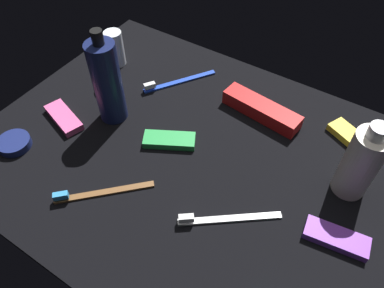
{
  "coord_description": "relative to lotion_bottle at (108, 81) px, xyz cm",
  "views": [
    {
      "loc": [
        -24.99,
        38.86,
        56.71
      ],
      "look_at": [
        0.0,
        0.0,
        3.0
      ],
      "focal_mm": 34.48,
      "sensor_mm": 36.0,
      "label": 1
    }
  ],
  "objects": [
    {
      "name": "snack_bar_green",
      "position": [
        -14.59,
        -0.2,
        -8.52
      ],
      "size": [
        11.05,
        8.49,
        1.5
      ],
      "primitive_type": "cube",
      "rotation": [
        0.0,
        0.0,
        0.5
      ],
      "color": "green",
      "rests_on": "ground_plane"
    },
    {
      "name": "snack_bar_pink",
      "position": [
        8.11,
        7.2,
        -8.52
      ],
      "size": [
        11.12,
        6.96,
        1.5
      ],
      "primitive_type": "cube",
      "rotation": [
        0.0,
        0.0,
        -0.31
      ],
      "color": "#E55999",
      "rests_on": "ground_plane"
    },
    {
      "name": "bodywash_bottle",
      "position": [
        -48.43,
        -8.49,
        -1.91
      ],
      "size": [
        6.03,
        6.03,
        16.24
      ],
      "color": "silver",
      "rests_on": "ground_plane"
    },
    {
      "name": "toothpaste_box_red",
      "position": [
        -26.63,
        -17.05,
        -7.67
      ],
      "size": [
        18.01,
        6.56,
        3.2
      ],
      "primitive_type": "cube",
      "rotation": [
        0.0,
        0.0,
        -0.12
      ],
      "color": "red",
      "rests_on": "ground_plane"
    },
    {
      "name": "deodorant_stick",
      "position": [
        11.45,
        -14.3,
        -4.88
      ],
      "size": [
        4.26,
        4.26,
        8.79
      ],
      "primitive_type": "cylinder",
      "color": "silver",
      "rests_on": "ground_plane"
    },
    {
      "name": "lotion_bottle",
      "position": [
        0.0,
        0.0,
        0.0
      ],
      "size": [
        5.79,
        5.79,
        20.88
      ],
      "color": "#151E4B",
      "rests_on": "ground_plane"
    },
    {
      "name": "snack_bar_purple",
      "position": [
        -49.98,
        2.94,
        -8.52
      ],
      "size": [
        10.84,
        5.36,
        1.5
      ],
      "primitive_type": "cube",
      "rotation": [
        0.0,
        0.0,
        0.13
      ],
      "color": "purple",
      "rests_on": "ground_plane"
    },
    {
      "name": "toothbrush_white",
      "position": [
        -32.53,
        9.71,
        -8.66
      ],
      "size": [
        15.02,
        11.9,
        2.1
      ],
      "color": "white",
      "rests_on": "ground_plane"
    },
    {
      "name": "toothbrush_brown",
      "position": [
        -10.89,
        17.37,
        -8.66
      ],
      "size": [
        13.64,
        13.51,
        2.1
      ],
      "color": "brown",
      "rests_on": "ground_plane"
    },
    {
      "name": "cream_tin_left",
      "position": [
        6.61,
        -5.94,
        -8.21
      ],
      "size": [
        5.78,
        5.78,
        2.12
      ],
      "primitive_type": "cylinder",
      "color": "navy",
      "rests_on": "ground_plane"
    },
    {
      "name": "toothbrush_blue",
      "position": [
        -5.16,
        -15.72,
        -8.66
      ],
      "size": [
        10.96,
        15.65,
        2.1
      ],
      "color": "blue",
      "rests_on": "ground_plane"
    },
    {
      "name": "snack_bar_yellow",
      "position": [
        -45.65,
        -20.28,
        -8.52
      ],
      "size": [
        11.12,
        8.01,
        1.5
      ],
      "primitive_type": "cube",
      "rotation": [
        0.0,
        0.0,
        -0.43
      ],
      "color": "yellow",
      "rests_on": "ground_plane"
    },
    {
      "name": "cream_tin_right",
      "position": [
        11.11,
        17.79,
        -8.44
      ],
      "size": [
        6.52,
        6.52,
        1.65
      ],
      "primitive_type": "cylinder",
      "color": "navy",
      "rests_on": "ground_plane"
    },
    {
      "name": "ground_plane",
      "position": [
        -20.05,
        0.25,
        -9.87
      ],
      "size": [
        84.0,
        64.0,
        1.2
      ],
      "primitive_type": "cube",
      "color": "black"
    }
  ]
}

